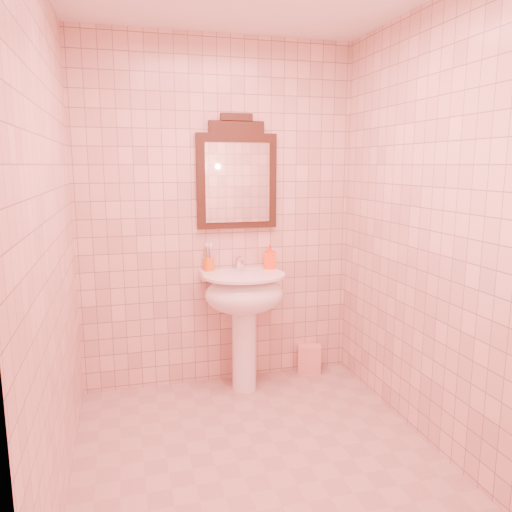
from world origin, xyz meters
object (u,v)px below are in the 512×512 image
object	(u,v)px
mirror	(237,176)
soap_dispenser	(270,256)
toothbrush_cup	(209,264)
pedestal_sink	(244,302)
towel	(309,359)

from	to	relation	value
mirror	soap_dispenser	size ratio (longest dim) A/B	4.35
toothbrush_cup	pedestal_sink	bearing A→B (deg)	-39.36
pedestal_sink	toothbrush_cup	size ratio (longest dim) A/B	4.87
pedestal_sink	mirror	world-z (taller)	mirror
pedestal_sink	towel	bearing A→B (deg)	16.52
pedestal_sink	towel	xyz separation A→B (m)	(0.57, 0.17, -0.55)
mirror	pedestal_sink	bearing A→B (deg)	-90.00
pedestal_sink	towel	world-z (taller)	pedestal_sink
mirror	soap_dispenser	distance (m)	0.63
toothbrush_cup	soap_dispenser	world-z (taller)	soap_dispenser
soap_dispenser	towel	world-z (taller)	soap_dispenser
towel	soap_dispenser	bearing A→B (deg)	-174.21
pedestal_sink	mirror	distance (m)	0.90
mirror	towel	xyz separation A→B (m)	(0.57, -0.03, -1.43)
mirror	soap_dispenser	bearing A→B (deg)	-16.35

